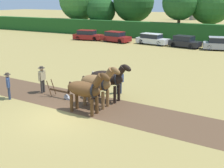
{
  "coord_description": "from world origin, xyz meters",
  "views": [
    {
      "loc": [
        8.61,
        -10.53,
        5.84
      ],
      "look_at": [
        1.33,
        3.29,
        1.1
      ],
      "focal_mm": 45.0,
      "sensor_mm": 36.0,
      "label": 1
    }
  ],
  "objects_px": {
    "draft_horse_lead_left": "(86,89)",
    "parked_car_left": "(116,37)",
    "farmer_beside_team": "(119,80)",
    "farmer_onlooker_left": "(8,84)",
    "plow": "(62,93)",
    "tree_center": "(180,2)",
    "farmer_at_plow": "(42,77)",
    "draft_horse_lead_right": "(98,83)",
    "parked_car_center_right": "(220,44)",
    "parked_car_center_left": "(152,39)",
    "draft_horse_trail_left": "(108,78)",
    "tree_left": "(101,11)",
    "tree_center_right": "(211,3)",
    "tree_far_left": "(79,0)",
    "parked_car_far_left": "(88,35)",
    "parked_car_center": "(185,42)",
    "tree_center_left": "(134,2)"
  },
  "relations": [
    {
      "from": "farmer_onlooker_left",
      "to": "parked_car_center_right",
      "type": "distance_m",
      "value": 25.62
    },
    {
      "from": "plow",
      "to": "parked_car_left",
      "type": "height_order",
      "value": "parked_car_left"
    },
    {
      "from": "farmer_beside_team",
      "to": "parked_car_center_left",
      "type": "relative_size",
      "value": 0.35
    },
    {
      "from": "tree_center_right",
      "to": "parked_car_far_left",
      "type": "bearing_deg",
      "value": -146.94
    },
    {
      "from": "tree_center_left",
      "to": "parked_car_center_right",
      "type": "relative_size",
      "value": 2.12
    },
    {
      "from": "tree_center",
      "to": "parked_car_far_left",
      "type": "relative_size",
      "value": 1.79
    },
    {
      "from": "draft_horse_lead_left",
      "to": "parked_car_center_left",
      "type": "bearing_deg",
      "value": 104.63
    },
    {
      "from": "farmer_at_plow",
      "to": "tree_center_left",
      "type": "bearing_deg",
      "value": 98.82
    },
    {
      "from": "draft_horse_trail_left",
      "to": "parked_car_center_right",
      "type": "xyz_separation_m",
      "value": [
        3.46,
        21.42,
        -0.64
      ]
    },
    {
      "from": "plow",
      "to": "farmer_onlooker_left",
      "type": "distance_m",
      "value": 3.21
    },
    {
      "from": "tree_far_left",
      "to": "farmer_onlooker_left",
      "type": "distance_m",
      "value": 38.31
    },
    {
      "from": "farmer_at_plow",
      "to": "parked_car_center_left",
      "type": "height_order",
      "value": "farmer_at_plow"
    },
    {
      "from": "parked_car_center",
      "to": "parked_car_center_right",
      "type": "bearing_deg",
      "value": 9.71
    },
    {
      "from": "parked_car_center_left",
      "to": "parked_car_center_right",
      "type": "distance_m",
      "value": 8.64
    },
    {
      "from": "draft_horse_lead_right",
      "to": "parked_car_center",
      "type": "height_order",
      "value": "draft_horse_lead_right"
    },
    {
      "from": "plow",
      "to": "farmer_onlooker_left",
      "type": "bearing_deg",
      "value": -146.87
    },
    {
      "from": "tree_center",
      "to": "draft_horse_trail_left",
      "type": "relative_size",
      "value": 2.8
    },
    {
      "from": "draft_horse_lead_left",
      "to": "parked_car_center_left",
      "type": "distance_m",
      "value": 24.66
    },
    {
      "from": "farmer_onlooker_left",
      "to": "parked_car_left",
      "type": "height_order",
      "value": "farmer_onlooker_left"
    },
    {
      "from": "tree_left",
      "to": "draft_horse_lead_left",
      "type": "height_order",
      "value": "tree_left"
    },
    {
      "from": "draft_horse_lead_right",
      "to": "tree_far_left",
      "type": "bearing_deg",
      "value": 128.16
    },
    {
      "from": "tree_center",
      "to": "tree_center_right",
      "type": "relative_size",
      "value": 0.94
    },
    {
      "from": "draft_horse_trail_left",
      "to": "farmer_at_plow",
      "type": "bearing_deg",
      "value": -167.79
    },
    {
      "from": "draft_horse_trail_left",
      "to": "parked_car_far_left",
      "type": "bearing_deg",
      "value": 128.0
    },
    {
      "from": "draft_horse_lead_left",
      "to": "parked_car_left",
      "type": "bearing_deg",
      "value": 116.38
    },
    {
      "from": "draft_horse_trail_left",
      "to": "farmer_beside_team",
      "type": "relative_size",
      "value": 1.8
    },
    {
      "from": "tree_center",
      "to": "parked_car_left",
      "type": "xyz_separation_m",
      "value": [
        -6.91,
        -7.37,
        -4.67
      ]
    },
    {
      "from": "plow",
      "to": "parked_car_far_left",
      "type": "bearing_deg",
      "value": 121.71
    },
    {
      "from": "draft_horse_lead_right",
      "to": "parked_car_center",
      "type": "distance_m",
      "value": 22.66
    },
    {
      "from": "plow",
      "to": "draft_horse_lead_right",
      "type": "bearing_deg",
      "value": 0.0
    },
    {
      "from": "draft_horse_lead_right",
      "to": "parked_car_center_right",
      "type": "xyz_separation_m",
      "value": [
        3.51,
        22.56,
        -0.65
      ]
    },
    {
      "from": "tree_center_right",
      "to": "parked_car_far_left",
      "type": "distance_m",
      "value": 19.05
    },
    {
      "from": "tree_far_left",
      "to": "draft_horse_lead_left",
      "type": "bearing_deg",
      "value": -55.6
    },
    {
      "from": "draft_horse_trail_left",
      "to": "farmer_beside_team",
      "type": "xyz_separation_m",
      "value": [
        0.04,
        1.38,
        -0.47
      ]
    },
    {
      "from": "farmer_beside_team",
      "to": "farmer_onlooker_left",
      "type": "height_order",
      "value": "farmer_onlooker_left"
    },
    {
      "from": "tree_center_left",
      "to": "draft_horse_trail_left",
      "type": "height_order",
      "value": "tree_center_left"
    },
    {
      "from": "farmer_onlooker_left",
      "to": "parked_car_center_right",
      "type": "relative_size",
      "value": 0.39
    },
    {
      "from": "parked_car_center",
      "to": "parked_car_center_right",
      "type": "height_order",
      "value": "parked_car_center_right"
    },
    {
      "from": "farmer_onlooker_left",
      "to": "parked_car_center",
      "type": "distance_m",
      "value": 24.56
    },
    {
      "from": "tree_center",
      "to": "plow",
      "type": "distance_m",
      "value": 30.34
    },
    {
      "from": "parked_car_center_left",
      "to": "draft_horse_trail_left",
      "type": "bearing_deg",
      "value": -66.7
    },
    {
      "from": "draft_horse_lead_left",
      "to": "parked_car_far_left",
      "type": "distance_m",
      "value": 27.96
    },
    {
      "from": "tree_far_left",
      "to": "parked_car_center_right",
      "type": "xyz_separation_m",
      "value": [
        26.44,
        -9.71,
        -4.91
      ]
    },
    {
      "from": "parked_car_center",
      "to": "parked_car_left",
      "type": "bearing_deg",
      "value": -169.21
    },
    {
      "from": "tree_center_right",
      "to": "parked_car_far_left",
      "type": "height_order",
      "value": "tree_center_right"
    },
    {
      "from": "tree_center",
      "to": "farmer_at_plow",
      "type": "relative_size",
      "value": 4.57
    },
    {
      "from": "tree_center_left",
      "to": "tree_center",
      "type": "height_order",
      "value": "tree_center_left"
    },
    {
      "from": "tree_center",
      "to": "parked_car_far_left",
      "type": "xyz_separation_m",
      "value": [
        -11.47,
        -7.56,
        -4.67
      ]
    },
    {
      "from": "tree_center_left",
      "to": "parked_car_center_left",
      "type": "height_order",
      "value": "tree_center_left"
    },
    {
      "from": "farmer_onlooker_left",
      "to": "parked_car_far_left",
      "type": "bearing_deg",
      "value": 65.15
    }
  ]
}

